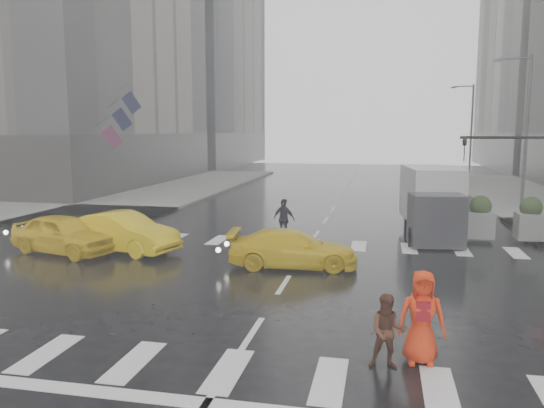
% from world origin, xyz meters
% --- Properties ---
extents(ground, '(120.00, 120.00, 0.00)m').
position_xyz_m(ground, '(0.00, 0.00, 0.00)').
color(ground, black).
rests_on(ground, ground).
extents(sidewalk_nw, '(35.00, 35.00, 0.15)m').
position_xyz_m(sidewalk_nw, '(-19.50, 17.50, 0.07)').
color(sidewalk_nw, slate).
rests_on(sidewalk_nw, ground).
extents(building_nw_far, '(26.05, 26.05, 44.00)m').
position_xyz_m(building_nw_far, '(-29.00, 56.00, 20.19)').
color(building_nw_far, slate).
rests_on(building_nw_far, ground).
extents(road_markings, '(18.00, 48.00, 0.01)m').
position_xyz_m(road_markings, '(0.00, 0.00, 0.01)').
color(road_markings, silver).
rests_on(road_markings, ground).
extents(traffic_signal_pole, '(4.45, 0.42, 4.50)m').
position_xyz_m(traffic_signal_pole, '(9.01, 8.01, 3.22)').
color(traffic_signal_pole, black).
rests_on(traffic_signal_pole, ground).
extents(street_lamp_near, '(2.15, 0.22, 9.00)m').
position_xyz_m(street_lamp_near, '(10.87, 18.00, 4.95)').
color(street_lamp_near, '#59595B').
rests_on(street_lamp_near, ground).
extents(street_lamp_far, '(2.15, 0.22, 9.00)m').
position_xyz_m(street_lamp_far, '(10.87, 38.00, 4.95)').
color(street_lamp_far, '#59595B').
rests_on(street_lamp_far, ground).
extents(planter_west, '(1.10, 1.10, 1.80)m').
position_xyz_m(planter_west, '(7.00, 8.20, 0.98)').
color(planter_west, slate).
rests_on(planter_west, ground).
extents(planter_mid, '(1.10, 1.10, 1.80)m').
position_xyz_m(planter_mid, '(9.00, 8.20, 0.98)').
color(planter_mid, slate).
rests_on(planter_mid, ground).
extents(flag_cluster, '(2.87, 3.06, 4.69)m').
position_xyz_m(flag_cluster, '(-15.08, 18.50, 5.64)').
color(flag_cluster, '#59595B').
rests_on(flag_cluster, ground).
extents(pedestrian_brown, '(0.75, 0.60, 1.50)m').
position_xyz_m(pedestrian_brown, '(3.06, -5.21, 0.75)').
color(pedestrian_brown, '#4F2B1C').
rests_on(pedestrian_brown, ground).
extents(pedestrian_orange, '(0.98, 0.68, 1.92)m').
position_xyz_m(pedestrian_orange, '(3.73, -4.83, 0.96)').
color(pedestrian_orange, red).
rests_on(pedestrian_orange, ground).
extents(pedestrian_far_a, '(1.18, 0.94, 1.76)m').
position_xyz_m(pedestrian_far_a, '(-1.26, 6.81, 0.88)').
color(pedestrian_far_a, black).
rests_on(pedestrian_far_a, ground).
extents(pedestrian_far_b, '(1.29, 1.32, 1.84)m').
position_xyz_m(pedestrian_far_b, '(4.35, 7.61, 0.92)').
color(pedestrian_far_b, black).
rests_on(pedestrian_far_b, ground).
extents(taxi_front, '(4.74, 2.92, 1.51)m').
position_xyz_m(taxi_front, '(-9.03, 2.40, 0.75)').
color(taxi_front, yellow).
rests_on(taxi_front, ground).
extents(taxi_mid, '(4.89, 2.81, 1.52)m').
position_xyz_m(taxi_mid, '(-6.96, 3.13, 0.76)').
color(taxi_mid, yellow).
rests_on(taxi_mid, ground).
extents(taxi_rear, '(4.09, 2.20, 1.29)m').
position_xyz_m(taxi_rear, '(-0.08, 2.18, 0.64)').
color(taxi_rear, yellow).
rests_on(taxi_rear, ground).
extents(box_truck, '(2.15, 5.74, 3.05)m').
position_xyz_m(box_truck, '(5.04, 8.53, 1.63)').
color(box_truck, silver).
rests_on(box_truck, ground).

